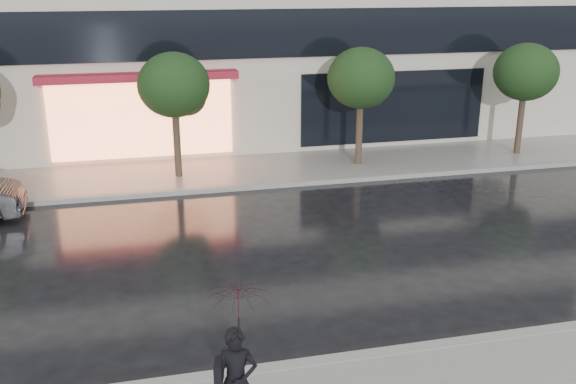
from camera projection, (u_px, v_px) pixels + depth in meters
name	position (u px, v px, depth m)	size (l,w,h in m)	color
ground	(384.00, 326.00, 11.82)	(120.00, 120.00, 0.00)	black
sidewalk_far	(270.00, 169.00, 21.25)	(60.00, 3.50, 0.12)	slate
curb_near	(406.00, 351.00, 10.87)	(60.00, 0.25, 0.14)	gray
curb_far	(282.00, 184.00, 19.63)	(60.00, 0.25, 0.14)	gray
tree_mid_west	(176.00, 87.00, 19.49)	(2.20, 2.20, 3.99)	#33261C
tree_mid_east	(362.00, 80.00, 20.81)	(2.20, 2.20, 3.99)	#33261C
tree_far_east	(527.00, 74.00, 22.14)	(2.20, 2.20, 3.99)	#33261C
pedestrian_with_umbrella	(238.00, 338.00, 8.46)	(1.06, 1.08, 2.22)	black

